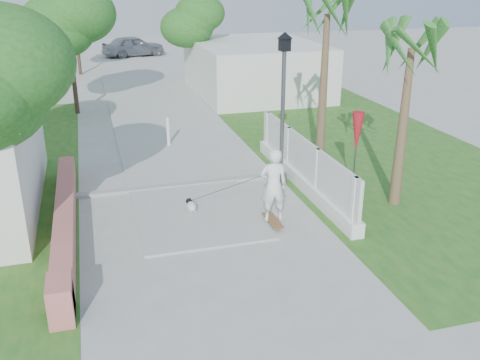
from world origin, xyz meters
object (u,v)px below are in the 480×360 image
object	(u,v)px
bollard	(168,131)
dog	(191,206)
patio_umbrella	(357,133)
skateboarder	(235,188)
parked_car	(133,46)
street_lamp	(283,104)

from	to	relation	value
bollard	dog	distance (m)	5.92
dog	patio_umbrella	bearing A→B (deg)	-5.31
skateboarder	dog	xyz separation A→B (m)	(-1.02, 0.66, -0.65)
skateboarder	parked_car	world-z (taller)	skateboarder
skateboarder	parked_car	distance (m)	29.16
patio_umbrella	dog	bearing A→B (deg)	-175.40
dog	parked_car	bearing A→B (deg)	77.61
dog	parked_car	distance (m)	28.53
patio_umbrella	bollard	bearing A→B (deg)	129.91
street_lamp	bollard	xyz separation A→B (m)	(-2.70, 4.50, -1.84)
street_lamp	dog	xyz separation A→B (m)	(-3.02, -1.40, -2.22)
street_lamp	parked_car	distance (m)	27.21
patio_umbrella	dog	xyz separation A→B (m)	(-4.92, -0.40, -1.48)
street_lamp	parked_car	world-z (taller)	street_lamp
patio_umbrella	parked_car	size ratio (longest dim) A/B	0.51
street_lamp	skateboarder	distance (m)	3.27
bollard	patio_umbrella	distance (m)	7.25
skateboarder	parked_car	bearing A→B (deg)	-84.54
bollard	dog	xyz separation A→B (m)	(-0.32, -5.90, -0.38)
patio_umbrella	parked_car	xyz separation A→B (m)	(-3.69, 28.10, -0.91)
bollard	parked_car	xyz separation A→B (m)	(0.91, 22.60, 0.19)
skateboarder	dog	size ratio (longest dim) A/B	4.06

